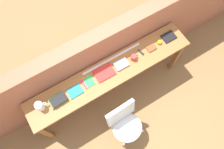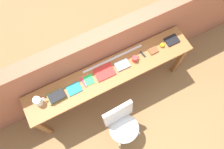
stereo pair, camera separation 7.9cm
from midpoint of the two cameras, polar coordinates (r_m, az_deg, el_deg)
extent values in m
plane|color=olive|center=(3.79, 1.38, -8.16)|extent=(40.00, 40.00, 0.00)
cube|color=#9E5B42|center=(3.35, -4.16, 3.85)|extent=(6.00, 0.20, 1.36)
cube|color=#996033|center=(3.06, -1.23, 0.43)|extent=(2.50, 0.44, 0.04)
cube|color=brown|center=(3.44, -17.45, -14.19)|extent=(0.07, 0.07, 0.84)
cube|color=brown|center=(3.80, 15.84, 4.58)|extent=(0.07, 0.07, 0.84)
cube|color=brown|center=(3.53, -19.55, -9.61)|extent=(0.07, 0.07, 0.84)
cube|color=brown|center=(3.89, 13.04, 8.23)|extent=(0.07, 0.07, 0.84)
ellipsoid|color=silver|center=(3.27, 3.30, -13.69)|extent=(0.45, 0.44, 0.08)
cube|color=silver|center=(3.06, 1.49, -10.10)|extent=(0.44, 0.12, 0.40)
cylinder|color=#B2B2B7|center=(3.49, 2.28, -17.91)|extent=(0.02, 0.02, 0.41)
cylinder|color=#B2B2B7|center=(3.53, 6.86, -14.86)|extent=(0.02, 0.02, 0.41)
cylinder|color=#B2B2B7|center=(3.51, -0.69, -13.64)|extent=(0.02, 0.02, 0.41)
cylinder|color=#B2B2B7|center=(3.55, 3.85, -10.71)|extent=(0.02, 0.02, 0.41)
cylinder|color=white|center=(2.97, -19.07, -7.90)|extent=(0.10, 0.10, 0.15)
cone|color=white|center=(2.88, -19.36, -7.97)|extent=(0.04, 0.03, 0.04)
torus|color=white|center=(2.95, -18.14, -7.32)|extent=(0.07, 0.01, 0.07)
cube|color=olive|center=(2.98, -14.71, -6.51)|extent=(0.23, 0.17, 0.03)
cube|color=black|center=(2.95, -14.59, -6.46)|extent=(0.22, 0.15, 0.02)
cube|color=#19757A|center=(2.98, -10.39, -4.37)|extent=(0.19, 0.15, 0.02)
cube|color=#3399D8|center=(3.01, -7.44, -2.03)|extent=(0.12, 0.17, 0.00)
cube|color=orange|center=(3.01, -7.27, -1.88)|extent=(0.11, 0.16, 0.00)
cube|color=#E5334C|center=(3.00, -7.43, -2.08)|extent=(0.13, 0.17, 0.00)
cube|color=green|center=(3.00, -6.75, -1.83)|extent=(0.13, 0.15, 0.00)
cube|color=red|center=(3.03, -2.78, 0.51)|extent=(0.28, 0.21, 0.02)
cube|color=#9E9EA3|center=(3.07, 1.72, 2.67)|extent=(0.20, 0.15, 0.03)
cylinder|color=red|center=(3.09, 4.90, 4.40)|extent=(0.08, 0.08, 0.09)
torus|color=red|center=(3.11, 5.58, 4.78)|extent=(0.06, 0.01, 0.06)
cube|color=black|center=(3.18, 6.88, 5.76)|extent=(0.04, 0.11, 0.02)
cube|color=brown|center=(3.23, 9.50, 6.81)|extent=(0.13, 0.10, 0.02)
sphere|color=yellow|center=(3.28, 11.68, 8.31)|extent=(0.07, 0.07, 0.07)
cube|color=black|center=(3.38, 13.94, 9.54)|extent=(0.20, 0.15, 0.02)
cube|color=silver|center=(3.12, -0.78, 4.19)|extent=(0.94, 0.03, 0.00)
camera|label=1|loc=(0.04, -90.75, -1.85)|focal=35.00mm
camera|label=2|loc=(0.04, 89.25, 1.85)|focal=35.00mm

